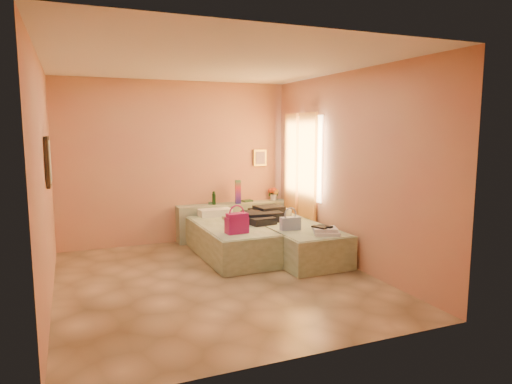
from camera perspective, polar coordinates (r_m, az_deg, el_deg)
ground at (r=6.17m, az=-4.90°, el=-10.90°), size 4.50×4.50×0.00m
room_walls at (r=6.45m, az=-4.86°, el=6.11°), size 4.02×4.51×2.81m
headboard_ledge at (r=8.31m, az=-2.86°, el=-3.61°), size 2.05×0.30×0.65m
bed_left at (r=7.22m, az=-3.29°, el=-6.01°), size 0.94×2.02×0.50m
bed_right at (r=7.20m, az=4.74°, el=-6.08°), size 0.94×2.02×0.50m
water_bottle at (r=8.11m, az=-5.28°, el=-0.79°), size 0.08×0.08×0.23m
rainbow_box at (r=8.17m, az=-2.27°, el=0.00°), size 0.11×0.11×0.42m
small_dish at (r=8.18m, az=-5.52°, el=-1.39°), size 0.17×0.17×0.03m
green_book at (r=8.41m, az=-1.11°, el=-1.11°), size 0.20×0.16×0.03m
flower_vase at (r=8.58m, az=2.22°, el=-0.09°), size 0.24×0.24×0.28m
magenta_handbag at (r=6.55m, az=-2.43°, el=-3.90°), size 0.33×0.20×0.29m
khaki_garment at (r=7.54m, az=-2.71°, el=-3.24°), size 0.38×0.34×0.06m
clothes_pile at (r=7.43m, az=1.17°, el=-2.86°), size 0.71×0.71×0.20m
blue_handbag at (r=6.79m, az=4.30°, el=-3.94°), size 0.31×0.16×0.19m
towel_stack at (r=6.56m, az=8.83°, el=-4.85°), size 0.44×0.42×0.10m
sandal_pair at (r=6.53m, az=8.29°, el=-4.33°), size 0.24×0.27×0.02m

